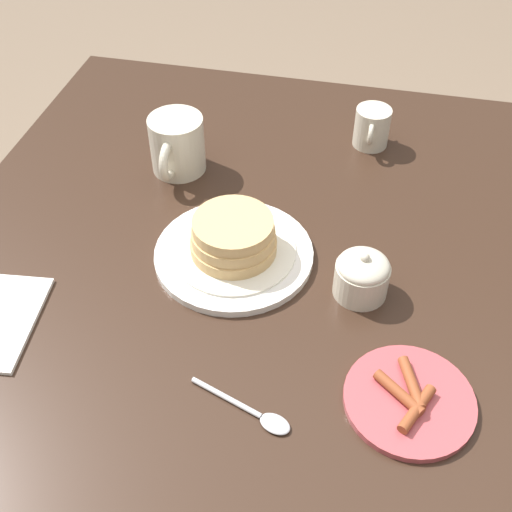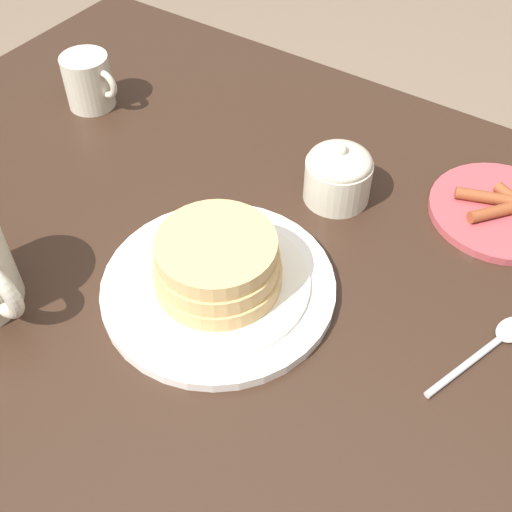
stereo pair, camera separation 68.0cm
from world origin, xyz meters
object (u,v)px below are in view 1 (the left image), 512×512
Objects in this scene: side_plate_bacon at (409,400)px; creamer_pitcher at (372,126)px; sugar_bowl at (362,275)px; pancake_plate at (233,245)px; spoon at (257,414)px; coffee_mug at (177,145)px.

side_plate_bacon is 0.56m from creamer_pitcher.
sugar_bowl is at bearing 3.08° from creamer_pitcher.
pancake_plate reaches higher than spoon.
pancake_plate is at bearing -26.73° from creamer_pitcher.
coffee_mug is (-0.40, -0.42, 0.04)m from side_plate_bacon.
pancake_plate is 0.34m from side_plate_bacon.
creamer_pitcher is at bearing 172.39° from spoon.
creamer_pitcher is at bearing 114.99° from coffee_mug.
spoon is at bearing -23.63° from sugar_bowl.
pancake_plate is 1.74× the size of spoon.
side_plate_bacon is at bearing 108.05° from spoon.
coffee_mug is at bearing -152.05° from spoon.
coffee_mug is at bearing -123.21° from sugar_bowl.
coffee_mug reaches higher than pancake_plate.
pancake_plate is 0.39m from creamer_pitcher.
side_plate_bacon is 2.10× the size of sugar_bowl.
creamer_pitcher reaches higher than side_plate_bacon.
creamer_pitcher is 0.38m from sugar_bowl.
coffee_mug is 0.36m from creamer_pitcher.
coffee_mug is at bearing -142.86° from pancake_plate.
coffee_mug reaches higher than side_plate_bacon.
side_plate_bacon is (0.20, 0.28, -0.02)m from pancake_plate.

